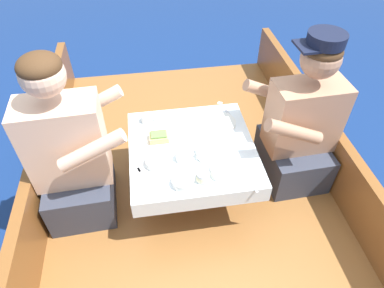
% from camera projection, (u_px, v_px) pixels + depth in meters
% --- Properties ---
extents(ground_plane, '(60.00, 60.00, 0.00)m').
position_uv_depth(ground_plane, '(193.00, 216.00, 2.33)').
color(ground_plane, navy).
extents(boat_deck, '(1.84, 2.95, 0.25)m').
position_uv_depth(boat_deck, '(193.00, 206.00, 2.24)').
color(boat_deck, brown).
rests_on(boat_deck, ground_plane).
extents(gunwale_port, '(0.06, 2.95, 0.35)m').
position_uv_depth(gunwale_port, '(38.00, 193.00, 1.93)').
color(gunwale_port, brown).
rests_on(gunwale_port, boat_deck).
extents(gunwale_starboard, '(0.06, 2.95, 0.35)m').
position_uv_depth(gunwale_starboard, '(334.00, 159.00, 2.13)').
color(gunwale_starboard, brown).
rests_on(gunwale_starboard, boat_deck).
extents(cockpit_table, '(0.71, 0.72, 0.37)m').
position_uv_depth(cockpit_table, '(192.00, 151.00, 1.95)').
color(cockpit_table, '#B2B2B7').
rests_on(cockpit_table, boat_deck).
extents(person_port, '(0.53, 0.45, 1.01)m').
position_uv_depth(person_port, '(72.00, 156.00, 1.82)').
color(person_port, '#333847').
rests_on(person_port, boat_deck).
extents(person_starboard, '(0.53, 0.45, 0.98)m').
position_uv_depth(person_starboard, '(300.00, 127.00, 2.01)').
color(person_starboard, '#333847').
rests_on(person_starboard, boat_deck).
extents(plate_sandwich, '(0.17, 0.17, 0.01)m').
position_uv_depth(plate_sandwich, '(159.00, 140.00, 1.96)').
color(plate_sandwich, silver).
rests_on(plate_sandwich, cockpit_table).
extents(plate_bread, '(0.20, 0.20, 0.01)m').
position_uv_depth(plate_bread, '(219.00, 122.00, 2.08)').
color(plate_bread, silver).
rests_on(plate_bread, cockpit_table).
extents(sandwich, '(0.11, 0.08, 0.05)m').
position_uv_depth(sandwich, '(159.00, 137.00, 1.94)').
color(sandwich, tan).
rests_on(sandwich, plate_sandwich).
extents(bowl_port_near, '(0.14, 0.14, 0.04)m').
position_uv_depth(bowl_port_near, '(209.00, 152.00, 1.86)').
color(bowl_port_near, silver).
rests_on(bowl_port_near, cockpit_table).
extents(bowl_starboard_near, '(0.13, 0.13, 0.04)m').
position_uv_depth(bowl_starboard_near, '(223.00, 171.00, 1.77)').
color(bowl_starboard_near, silver).
rests_on(bowl_starboard_near, cockpit_table).
extents(bowl_center_far, '(0.12, 0.12, 0.04)m').
position_uv_depth(bowl_center_far, '(157.00, 161.00, 1.82)').
color(bowl_center_far, silver).
rests_on(bowl_center_far, cockpit_table).
extents(bowl_port_far, '(0.11, 0.11, 0.04)m').
position_uv_depth(bowl_port_far, '(183.00, 181.00, 1.71)').
color(bowl_port_far, silver).
rests_on(bowl_port_far, cockpit_table).
extents(coffee_cup_port, '(0.10, 0.07, 0.05)m').
position_uv_depth(coffee_cup_port, '(183.00, 156.00, 1.84)').
color(coffee_cup_port, silver).
rests_on(coffee_cup_port, cockpit_table).
extents(coffee_cup_starboard, '(0.09, 0.06, 0.05)m').
position_uv_depth(coffee_cup_starboard, '(147.00, 118.00, 2.07)').
color(coffee_cup_starboard, silver).
rests_on(coffee_cup_starboard, cockpit_table).
extents(tin_can, '(0.07, 0.07, 0.05)m').
position_uv_depth(tin_can, '(203.00, 177.00, 1.73)').
color(tin_can, silver).
rests_on(tin_can, cockpit_table).
extents(utensil_knife_port, '(0.06, 0.17, 0.00)m').
position_uv_depth(utensil_knife_port, '(249.00, 181.00, 1.74)').
color(utensil_knife_port, silver).
rests_on(utensil_knife_port, cockpit_table).
extents(utensil_spoon_center, '(0.07, 0.17, 0.01)m').
position_uv_depth(utensil_spoon_center, '(223.00, 107.00, 2.19)').
color(utensil_spoon_center, silver).
rests_on(utensil_spoon_center, cockpit_table).
extents(utensil_spoon_port, '(0.15, 0.11, 0.01)m').
position_uv_depth(utensil_spoon_port, '(175.00, 138.00, 1.97)').
color(utensil_spoon_port, silver).
rests_on(utensil_spoon_port, cockpit_table).
extents(utensil_knife_starboard, '(0.17, 0.03, 0.00)m').
position_uv_depth(utensil_knife_starboard, '(167.00, 176.00, 1.76)').
color(utensil_knife_starboard, silver).
rests_on(utensil_knife_starboard, cockpit_table).
extents(utensil_spoon_starboard, '(0.13, 0.13, 0.01)m').
position_uv_depth(utensil_spoon_starboard, '(174.00, 117.00, 2.12)').
color(utensil_spoon_starboard, silver).
rests_on(utensil_spoon_starboard, cockpit_table).
extents(utensil_fork_starboard, '(0.07, 0.17, 0.00)m').
position_uv_depth(utensil_fork_starboard, '(142.00, 176.00, 1.76)').
color(utensil_fork_starboard, silver).
rests_on(utensil_fork_starboard, cockpit_table).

